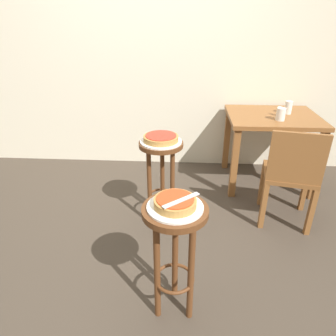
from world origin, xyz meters
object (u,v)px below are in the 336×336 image
Objects in this scene: pizza_foreground at (175,202)px; pizza_middle at (161,138)px; stool_middle at (161,166)px; dining_table at (272,127)px; stool_foreground at (175,240)px; serving_plate_foreground at (175,207)px; condiment_shaker at (279,111)px; cup_near_edge at (281,114)px; cup_far_edge at (288,107)px; serving_plate_middle at (161,142)px; wooden_chair at (291,174)px; pizza_server_knife at (181,200)px.

pizza_foreground is 0.81× the size of pizza_middle.
stool_middle is 1.28m from dining_table.
stool_foreground is 2.50× the size of serving_plate_foreground.
pizza_foreground reaches higher than stool_middle.
condiment_shaker is at bearing 60.13° from pizza_foreground.
pizza_foreground is 1.73m from cup_near_edge.
pizza_middle is (-0.14, 0.89, 0.00)m from pizza_foreground.
cup_far_edge is (1.03, 1.70, 0.06)m from serving_plate_foreground.
stool_middle is 2.70× the size of pizza_middle.
serving_plate_middle is 0.37× the size of dining_table.
pizza_middle is 0.31× the size of wooden_chair.
condiment_shaker is at bearing 20.98° from pizza_server_knife.
pizza_middle is at bearing -145.50° from cup_far_edge.
stool_middle is 0.21m from serving_plate_middle.
pizza_middle is at bearing 99.19° from stool_foreground.
pizza_middle is 1.43m from cup_far_edge.
serving_plate_foreground is 0.90m from serving_plate_middle.
pizza_foreground is 0.93m from stool_middle.
serving_plate_foreground is 0.90× the size of serving_plate_middle.
serving_plate_middle is at bearing 0.00° from pizza_middle.
serving_plate_foreground is at bearing -90.00° from pizza_foreground.
serving_plate_foreground is 1.99m from cup_far_edge.
wooden_chair reaches higher than pizza_foreground.
cup_far_edge is at bearing 79.39° from wooden_chair.
pizza_server_knife is (-0.85, -0.93, 0.31)m from wooden_chair.
serving_plate_foreground is 3.26× the size of condiment_shaker.
cup_far_edge is 1.40× the size of condiment_shaker.
cup_far_edge is at bearing 19.48° from pizza_server_knife.
serving_plate_foreground reaches higher than stool_middle.
dining_table is at bearing 61.66° from stool_foreground.
condiment_shaker is 1.87m from pizza_server_knife.
pizza_server_knife is at bearing -79.18° from stool_middle.
pizza_foreground is 0.90m from pizza_middle.
pizza_server_knife is (0.03, -0.02, 0.03)m from pizza_foreground.
dining_table is at bearing 61.66° from serving_plate_foreground.
stool_foreground is 1.88m from condiment_shaker.
cup_near_edge is at bearing -84.43° from dining_table.
pizza_server_knife is (0.03, -0.02, 0.26)m from stool_foreground.
stool_foreground is at bearing -90.00° from pizza_foreground.
dining_table is (1.03, 0.76, -0.12)m from serving_plate_middle.
stool_middle is at bearing -143.76° from dining_table.
stool_foreground is 0.24m from pizza_foreground.
cup_near_edge reaches higher than condiment_shaker.
stool_middle is at bearing -178.64° from wooden_chair.
condiment_shaker reaches higher than pizza_foreground.
cup_far_edge is at bearing 34.50° from pizza_middle.
wooden_chair is (0.88, 0.91, -0.26)m from serving_plate_foreground.
wooden_chair is (0.88, 0.91, -0.29)m from pizza_foreground.
stool_middle is 2.25× the size of serving_plate_middle.
wooden_chair is (-0.02, -0.57, -0.32)m from cup_near_edge.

